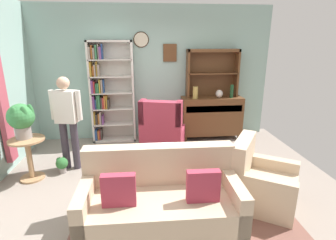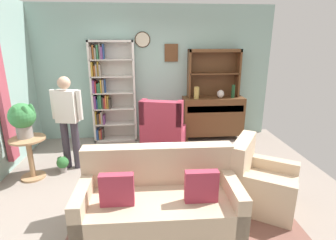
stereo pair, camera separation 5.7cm
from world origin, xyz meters
The scene contains 18 objects.
ground_plane centered at (0.00, 0.00, -0.01)m, with size 5.40×4.60×0.02m, color gray.
wall_back centered at (0.00, 2.13, 1.41)m, with size 5.00×0.09×2.80m.
area_rug centered at (0.20, -0.30, 0.00)m, with size 2.71×2.20×0.01m, color brown.
bookshelf centered at (-0.97, 1.94, 1.06)m, with size 0.90×0.30×2.10m.
sideboard centered at (1.23, 1.86, 0.51)m, with size 1.30×0.45×0.92m.
sideboard_hutch centered at (1.23, 1.97, 1.56)m, with size 1.10×0.26×1.00m.
vase_tall centered at (0.84, 1.78, 1.05)m, with size 0.11×0.11×0.25m, color tan.
vase_round centered at (1.36, 1.79, 1.01)m, with size 0.15×0.15×0.17m, color beige.
bottle_wine centered at (1.62, 1.77, 1.06)m, with size 0.07×0.07×0.28m, color #194223.
couch_floral centered at (-0.11, -0.94, 0.31)m, with size 1.81×0.88×0.90m.
armchair_floral centered at (1.24, -0.64, 0.29)m, with size 1.06×1.05×0.88m.
wingback_chair centered at (0.10, 1.22, 0.38)m, with size 0.97×0.98×1.05m.
plant_stand centered at (-2.04, 0.36, 0.41)m, with size 0.52×0.52×0.67m.
potted_plant_large centered at (-2.08, 0.40, 0.98)m, with size 0.39×0.39×0.54m.
potted_plant_small centered at (-1.62, 0.51, 0.16)m, with size 0.19×0.19×0.27m.
person_reading centered at (-1.50, 0.68, 0.91)m, with size 0.53×0.26×1.56m.
coffee_table centered at (-0.07, -0.11, 0.35)m, with size 0.80×0.50×0.42m.
book_stack centered at (0.00, -0.20, 0.47)m, with size 0.20×0.15×0.11m.
Camera 2 is at (-0.24, -3.58, 2.12)m, focal length 28.21 mm.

